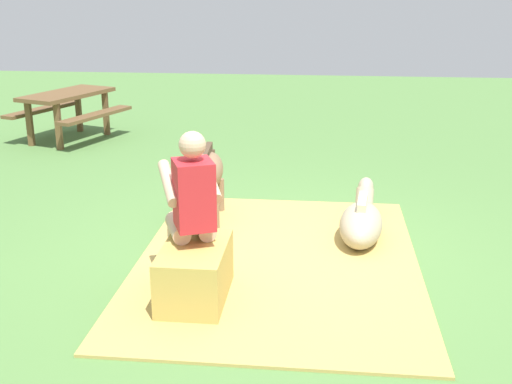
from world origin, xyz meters
name	(u,v)px	position (x,y,z in m)	size (l,w,h in m)	color
ground_plane	(263,253)	(0.00, 0.00, 0.00)	(24.00, 24.00, 0.00)	#568442
hay_patch	(278,262)	(-0.19, -0.15, 0.01)	(3.29, 2.45, 0.02)	tan
hay_bale	(195,274)	(-0.96, 0.43, 0.23)	(0.79, 0.48, 0.45)	tan
person_seated	(192,205)	(-0.81, 0.48, 0.73)	(0.72, 0.57, 1.33)	#D8AD8C
pony_standing	(206,173)	(0.68, 0.64, 0.54)	(1.35, 0.38, 0.90)	#8C6B4C
pony_lying	(362,220)	(0.46, -0.90, 0.19)	(1.35, 0.49, 0.42)	tan
picnic_bench	(68,103)	(4.12, 3.44, 0.58)	(1.85, 1.73, 0.75)	brown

